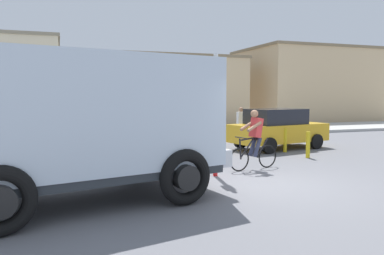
{
  "coord_description": "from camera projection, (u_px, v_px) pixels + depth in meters",
  "views": [
    {
      "loc": [
        -4.69,
        -7.89,
        2.12
      ],
      "look_at": [
        -1.05,
        2.5,
        1.2
      ],
      "focal_mm": 35.62,
      "sensor_mm": 36.0,
      "label": 1
    }
  ],
  "objects": [
    {
      "name": "ground_plane",
      "position": [
        268.0,
        184.0,
        9.14
      ],
      "size": [
        120.0,
        120.0,
        0.0
      ],
      "primitive_type": "plane",
      "color": "slate"
    },
    {
      "name": "sidewalk_far",
      "position": [
        150.0,
        133.0,
        20.89
      ],
      "size": [
        80.0,
        5.0,
        0.16
      ],
      "primitive_type": "cube",
      "color": "#ADADA8",
      "rests_on": "ground"
    },
    {
      "name": "truck_foreground",
      "position": [
        84.0,
        119.0,
        7.52
      ],
      "size": [
        5.81,
        3.65,
        2.9
      ],
      "color": "silver",
      "rests_on": "ground"
    },
    {
      "name": "cyclist",
      "position": [
        254.0,
        140.0,
        10.9
      ],
      "size": [
        1.7,
        0.57,
        1.72
      ],
      "color": "black",
      "rests_on": "ground"
    },
    {
      "name": "traffic_light_pole",
      "position": [
        215.0,
        98.0,
        9.98
      ],
      "size": [
        0.24,
        0.43,
        3.2
      ],
      "color": "red",
      "rests_on": "ground"
    },
    {
      "name": "car_red_near",
      "position": [
        278.0,
        128.0,
        15.21
      ],
      "size": [
        4.26,
        2.47,
        1.6
      ],
      "color": "gold",
      "rests_on": "ground"
    },
    {
      "name": "pedestrian_near_kerb",
      "position": [
        241.0,
        125.0,
        16.74
      ],
      "size": [
        0.34,
        0.22,
        1.62
      ],
      "color": "#2D334C",
      "rests_on": "ground"
    },
    {
      "name": "bollard_near",
      "position": [
        308.0,
        145.0,
        12.99
      ],
      "size": [
        0.14,
        0.14,
        0.9
      ],
      "primitive_type": "cylinder",
      "color": "gold",
      "rests_on": "ground"
    },
    {
      "name": "bollard_far",
      "position": [
        285.0,
        140.0,
        14.31
      ],
      "size": [
        0.14,
        0.14,
        0.9
      ],
      "primitive_type": "cylinder",
      "color": "gold",
      "rests_on": "ground"
    },
    {
      "name": "building_mid_block",
      "position": [
        166.0,
        90.0,
        27.99
      ],
      "size": [
        11.29,
        5.26,
        5.0
      ],
      "color": "#D1B284",
      "rests_on": "ground"
    },
    {
      "name": "building_corner_right",
      "position": [
        305.0,
        85.0,
        32.5
      ],
      "size": [
        10.45,
        8.02,
        6.01
      ],
      "color": "#D1B284",
      "rests_on": "ground"
    }
  ]
}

